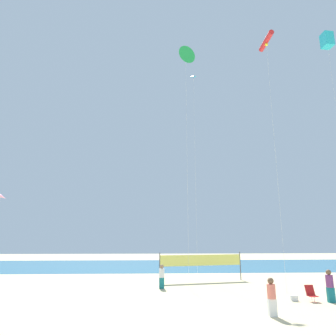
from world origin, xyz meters
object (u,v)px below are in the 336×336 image
(beachgoer_white_shirt, at_px, (162,276))
(folding_beach_chair, at_px, (311,293))
(beachgoer_plum_shirt, at_px, (330,285))
(beach_handbag, at_px, (294,298))
(kite_green_delta, at_px, (186,56))
(beachgoer_coral_shirt, at_px, (272,296))
(kite_cyan_box, at_px, (327,41))
(kite_cyan_diamond, at_px, (194,83))
(volleyball_net, at_px, (201,261))
(kite_pink_diamond, at_px, (1,196))
(kite_red_tube, at_px, (266,42))

(beachgoer_white_shirt, relative_size, folding_beach_chair, 1.89)
(beachgoer_plum_shirt, bearing_deg, beach_handbag, 149.16)
(kite_green_delta, bearing_deg, beachgoer_coral_shirt, -69.15)
(beachgoer_coral_shirt, distance_m, kite_cyan_box, 24.00)
(kite_green_delta, distance_m, kite_cyan_diamond, 7.84)
(volleyball_net, xyz_separation_m, kite_cyan_box, (11.40, -3.57, 19.43))
(kite_green_delta, distance_m, kite_cyan_box, 13.20)
(beachgoer_plum_shirt, bearing_deg, kite_green_delta, 131.45)
(kite_green_delta, bearing_deg, kite_cyan_box, 2.39)
(beachgoer_white_shirt, bearing_deg, kite_cyan_diamond, -133.62)
(kite_pink_diamond, bearing_deg, kite_cyan_diamond, 23.83)
(volleyball_net, height_order, kite_red_tube, kite_red_tube)
(beachgoer_plum_shirt, relative_size, kite_pink_diamond, 0.26)
(beach_handbag, xyz_separation_m, kite_green_delta, (-5.66, 4.39, 18.54))
(beachgoer_plum_shirt, distance_m, kite_cyan_diamond, 23.73)
(beachgoer_plum_shirt, bearing_deg, kite_cyan_box, 29.69)
(volleyball_net, height_order, kite_cyan_box, kite_cyan_box)
(beach_handbag, bearing_deg, folding_beach_chair, -9.83)
(beachgoer_plum_shirt, xyz_separation_m, kite_green_delta, (-7.58, 4.91, 17.74))
(beachgoer_white_shirt, distance_m, kite_pink_diamond, 13.49)
(beachgoer_white_shirt, relative_size, volleyball_net, 0.23)
(beachgoer_coral_shirt, height_order, beach_handbag, beachgoer_coral_shirt)
(beachgoer_coral_shirt, xyz_separation_m, volleyball_net, (-1.43, 12.01, 0.70))
(beachgoer_white_shirt, bearing_deg, beachgoer_plum_shirt, 134.30)
(beachgoer_coral_shirt, height_order, kite_red_tube, kite_red_tube)
(kite_cyan_diamond, bearing_deg, kite_red_tube, -63.01)
(folding_beach_chair, relative_size, kite_cyan_diamond, 0.04)
(beach_handbag, bearing_deg, beachgoer_plum_shirt, -15.21)
(folding_beach_chair, xyz_separation_m, volleyball_net, (-5.04, 8.67, 1.16))
(volleyball_net, bearing_deg, beachgoer_white_shirt, -134.13)
(beachgoer_coral_shirt, xyz_separation_m, kite_green_delta, (-3.01, 7.89, 17.77))
(kite_cyan_box, xyz_separation_m, kite_red_tube, (-6.60, -2.25, -1.99))
(beach_handbag, relative_size, kite_cyan_box, 0.02)
(folding_beach_chair, distance_m, kite_green_delta, 19.92)
(volleyball_net, xyz_separation_m, kite_cyan_diamond, (0.13, 3.36, 18.70))
(kite_cyan_diamond, height_order, kite_red_tube, kite_cyan_diamond)
(volleyball_net, bearing_deg, beachgoer_plum_shirt, -56.35)
(folding_beach_chair, relative_size, beach_handbag, 2.25)
(volleyball_net, relative_size, beach_handbag, 18.46)
(kite_cyan_box, bearing_deg, kite_green_delta, -177.61)
(beachgoer_plum_shirt, relative_size, kite_green_delta, 0.09)
(kite_green_delta, bearing_deg, kite_pink_diamond, 178.04)
(beachgoer_white_shirt, xyz_separation_m, beach_handbag, (7.59, -4.89, -0.74))
(kite_cyan_box, bearing_deg, folding_beach_chair, -141.33)
(kite_pink_diamond, relative_size, kite_cyan_box, 0.32)
(kite_cyan_diamond, relative_size, kite_red_tube, 1.10)
(beach_handbag, distance_m, kite_pink_diamond, 21.39)
(beach_handbag, height_order, kite_green_delta, kite_green_delta)
(beach_handbag, bearing_deg, beachgoer_coral_shirt, -127.10)
(volleyball_net, bearing_deg, kite_red_tube, -50.48)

